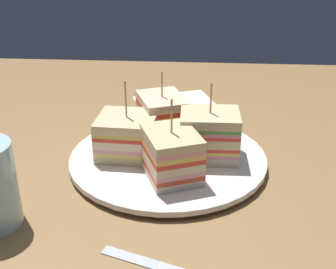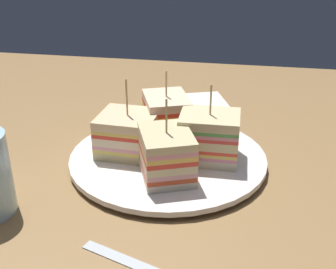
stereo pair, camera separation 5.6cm
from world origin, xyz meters
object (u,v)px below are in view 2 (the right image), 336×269
at_px(plate, 168,158).
at_px(chip_pile, 177,155).
at_px(sandwich_wedge_2, 166,155).
at_px(sandwich_wedge_0, 166,118).
at_px(napkin, 189,105).
at_px(sandwich_wedge_3, 209,136).
at_px(sandwich_wedge_1, 128,134).

xyz_separation_m(plate, chip_pile, (-0.01, 0.01, 0.01)).
distance_m(plate, sandwich_wedge_2, 0.06).
distance_m(sandwich_wedge_0, chip_pile, 0.08).
distance_m(chip_pile, napkin, 0.23).
bearing_deg(napkin, sandwich_wedge_2, 92.09).
height_order(sandwich_wedge_0, napkin, sandwich_wedge_0).
bearing_deg(sandwich_wedge_0, sandwich_wedge_3, 31.16).
bearing_deg(sandwich_wedge_2, chip_pile, -31.90).
height_order(plate, sandwich_wedge_3, sandwich_wedge_3).
bearing_deg(sandwich_wedge_3, napkin, -76.24).
relative_size(sandwich_wedge_2, napkin, 0.73).
height_order(sandwich_wedge_2, sandwich_wedge_3, sandwich_wedge_3).
xyz_separation_m(sandwich_wedge_1, sandwich_wedge_3, (-0.11, -0.00, 0.00)).
height_order(chip_pile, napkin, chip_pile).
bearing_deg(sandwich_wedge_1, sandwich_wedge_0, 55.40).
relative_size(sandwich_wedge_1, napkin, 0.75).
distance_m(sandwich_wedge_1, sandwich_wedge_3, 0.11).
relative_size(sandwich_wedge_0, sandwich_wedge_1, 0.97).
xyz_separation_m(plate, sandwich_wedge_2, (-0.01, 0.05, 0.03)).
bearing_deg(plate, sandwich_wedge_2, 98.56).
xyz_separation_m(sandwich_wedge_0, chip_pile, (-0.03, 0.07, -0.02)).
relative_size(sandwich_wedge_2, sandwich_wedge_3, 0.98).
distance_m(sandwich_wedge_1, napkin, 0.22).
relative_size(plate, sandwich_wedge_3, 2.56).
xyz_separation_m(plate, sandwich_wedge_0, (0.01, -0.05, 0.04)).
relative_size(plate, chip_pile, 4.42).
distance_m(plate, sandwich_wedge_1, 0.06).
height_order(sandwich_wedge_1, sandwich_wedge_3, same).
relative_size(plate, sandwich_wedge_1, 2.54).
height_order(sandwich_wedge_2, chip_pile, sandwich_wedge_2).
bearing_deg(napkin, sandwich_wedge_3, 104.75).
height_order(sandwich_wedge_1, chip_pile, sandwich_wedge_1).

